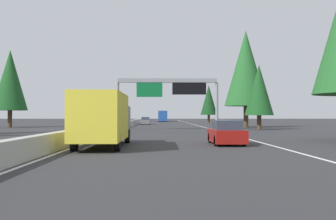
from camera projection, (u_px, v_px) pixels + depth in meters
ground_plane at (128, 127)px, 61.23m from camera, size 320.00×320.00×0.00m
median_barrier at (135, 122)px, 81.23m from camera, size 180.00×0.56×0.90m
shoulder_stripe_right at (197, 125)px, 71.44m from camera, size 160.00×0.16×0.01m
shoulder_stripe_median at (134, 125)px, 71.23m from camera, size 160.00×0.16×0.01m
sign_gantry_overhead at (169, 89)px, 49.19m from camera, size 0.50×12.68×6.36m
box_truck_mid_right at (104, 118)px, 22.09m from camera, size 8.50×2.40×2.95m
sedan_far_center at (226, 133)px, 24.06m from camera, size 4.40×1.80×1.47m
sedan_far_left at (146, 121)px, 78.31m from camera, size 4.40×1.80×1.47m
bus_far_right at (163, 116)px, 115.52m from camera, size 11.50×2.55×3.10m
conifer_right_near at (259, 90)px, 49.53m from camera, size 3.58×3.58×8.14m
conifer_right_mid at (246, 68)px, 59.23m from camera, size 6.38×6.38×14.50m
conifer_right_far at (209, 100)px, 91.02m from camera, size 3.84×3.84×8.73m
conifer_left_mid at (10, 80)px, 58.68m from camera, size 5.06×5.06×11.51m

